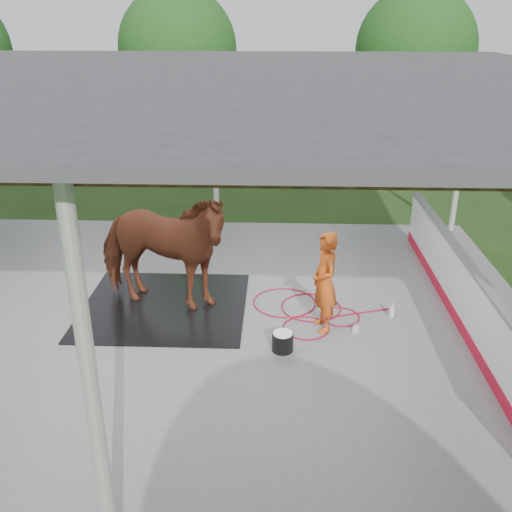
{
  "coord_description": "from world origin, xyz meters",
  "views": [
    {
      "loc": [
        1.49,
        -8.46,
        4.92
      ],
      "look_at": [
        1.13,
        0.41,
        1.11
      ],
      "focal_mm": 40.0,
      "sensor_mm": 36.0,
      "label": 1
    }
  ],
  "objects_px": {
    "handler": "(325,282)",
    "wash_bucket": "(283,341)",
    "dasher_board": "(466,298)",
    "horse": "(161,250)"
  },
  "relations": [
    {
      "from": "dasher_board",
      "to": "handler",
      "type": "xyz_separation_m",
      "value": [
        -2.33,
        -0.13,
        0.31
      ]
    },
    {
      "from": "handler",
      "to": "wash_bucket",
      "type": "height_order",
      "value": "handler"
    },
    {
      "from": "horse",
      "to": "handler",
      "type": "relative_size",
      "value": 1.5
    },
    {
      "from": "dasher_board",
      "to": "horse",
      "type": "xyz_separation_m",
      "value": [
        -5.12,
        0.52,
        0.56
      ]
    },
    {
      "from": "dasher_board",
      "to": "horse",
      "type": "relative_size",
      "value": 3.12
    },
    {
      "from": "handler",
      "to": "wash_bucket",
      "type": "bearing_deg",
      "value": -58.16
    },
    {
      "from": "dasher_board",
      "to": "wash_bucket",
      "type": "xyz_separation_m",
      "value": [
        -3.0,
        -0.84,
        -0.38
      ]
    },
    {
      "from": "wash_bucket",
      "to": "handler",
      "type": "bearing_deg",
      "value": 46.75
    },
    {
      "from": "dasher_board",
      "to": "horse",
      "type": "bearing_deg",
      "value": 174.22
    },
    {
      "from": "wash_bucket",
      "to": "dasher_board",
      "type": "bearing_deg",
      "value": 15.65
    }
  ]
}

